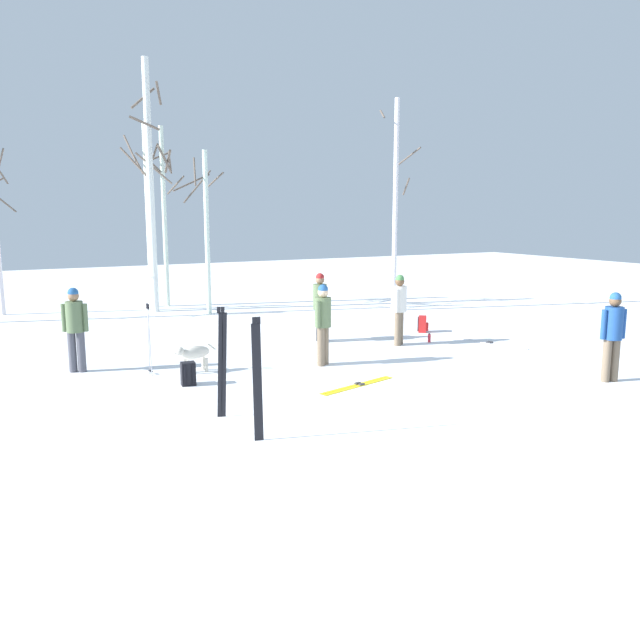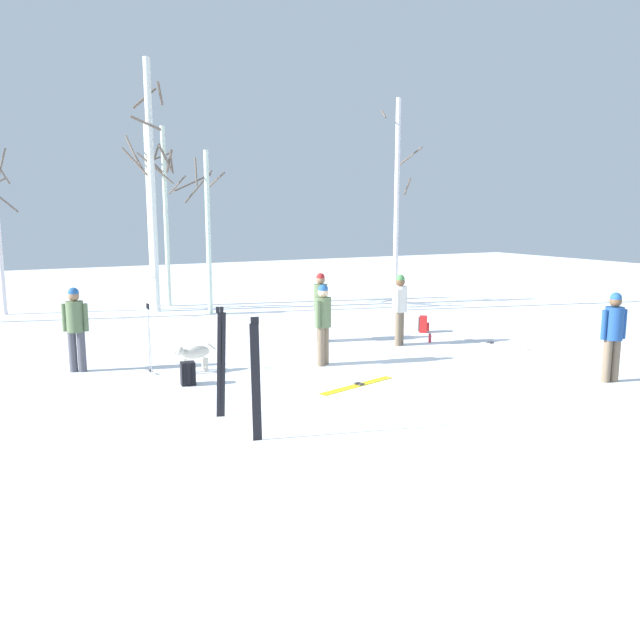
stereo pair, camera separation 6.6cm
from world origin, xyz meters
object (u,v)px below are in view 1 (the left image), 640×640
Objects in this scene: dog at (194,354)px; birch_tree_2 at (151,184)px; ski_pair_lying_0 at (358,385)px; ski_poles_0 at (149,337)px; ski_pair_planted_0 at (257,380)px; ski_pair_lying_1 at (491,343)px; person_2 at (75,324)px; birch_tree_5 at (206,228)px; birch_tree_3 at (148,210)px; backpack_0 at (188,374)px; person_3 at (613,331)px; ski_pair_planted_1 at (222,363)px; birch_tree_4 at (164,214)px; birch_tree_6 at (395,204)px; person_4 at (320,303)px; backpack_1 at (423,324)px; person_0 at (399,305)px; person_1 at (323,319)px; water_bottle_0 at (429,338)px.

dog is 9.20m from birch_tree_2.
ski_poles_0 is (-3.23, 2.63, 0.75)m from ski_pair_lying_0.
ski_pair_planted_0 is 8.43m from ski_pair_lying_1.
birch_tree_5 reaches higher than person_2.
birch_tree_3 is (1.66, 13.66, 2.36)m from ski_pair_planted_0.
backpack_0 is 8.84m from birch_tree_5.
ski_pair_planted_1 is (-7.23, 1.40, -0.11)m from person_3.
birch_tree_4 is at bearing 77.68° from backpack_0.
birch_tree_6 reaches higher than birch_tree_4.
ski_pair_planted_1 is 10.62m from birch_tree_5.
ski_pair_planted_0 is at bearing -124.84° from person_4.
person_3 is 1.92× the size of dog.
ski_pair_planted_0 is (1.75, -5.33, -0.10)m from person_2.
person_4 is 4.26m from ski_pair_lying_0.
birch_tree_2 reaches higher than backpack_1.
birch_tree_5 is at bearing -71.83° from birch_tree_4.
ski_pair_planted_0 is 11.78m from birch_tree_5.
birch_tree_4 reaches higher than person_0.
birch_tree_3 is (-5.37, 8.09, 3.03)m from backpack_1.
dog is 9.88m from birch_tree_4.
person_4 is 0.97× the size of ski_pair_lying_0.
person_2 reaches higher than dog.
person_4 is (1.09, 2.21, 0.00)m from person_1.
ski_pair_planted_0 reaches higher than backpack_1.
backpack_1 is (-0.12, 5.73, -0.77)m from person_3.
person_0 is at bearing 30.19° from ski_pair_planted_1.
ski_pair_lying_0 is at bearing -84.87° from birch_tree_3.
ski_pair_lying_1 is at bearing -74.26° from backpack_1.
backpack_0 is (0.03, 2.08, -0.66)m from ski_pair_planted_1.
person_0 is 0.90× the size of ski_pair_lying_1.
backpack_1 is at bearing -112.57° from birch_tree_6.
birch_tree_2 is at bearing 82.96° from ski_pair_planted_0.
ski_pair_lying_0 is 4.03× the size of backpack_1.
ski_poles_0 is at bearing -103.17° from birch_tree_3.
ski_pair_lying_1 is at bearing 25.05° from ski_pair_planted_0.
birch_tree_6 reaches higher than person_1.
backpack_0 is (-5.56, -1.17, -0.77)m from person_0.
ski_poles_0 is at bearing 140.82° from ski_pair_lying_0.
birch_tree_2 is at bearing 154.12° from birch_tree_6.
person_0 reaches higher than water_bottle_0.
person_1 is 3.90× the size of backpack_0.
ski_poles_0 is 6.34× the size of water_bottle_0.
backpack_0 is at bearing -170.38° from water_bottle_0.
person_4 is 2.85m from water_bottle_0.
water_bottle_0 is at bearing -0.17° from ski_poles_0.
person_2 is at bearing 173.39° from person_0.
birch_tree_5 is (1.24, -2.39, -0.54)m from birch_tree_3.
water_bottle_0 is at bearing -6.52° from person_2.
birch_tree_5 is (-1.10, 5.52, 1.72)m from person_4.
person_4 reaches higher than ski_pair_lying_0.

